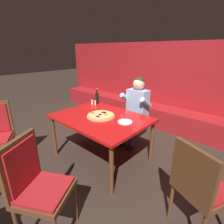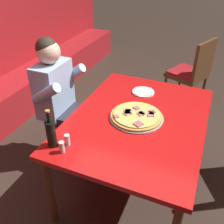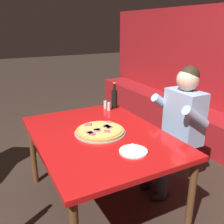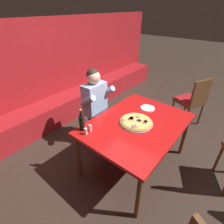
{
  "view_description": "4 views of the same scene",
  "coord_description": "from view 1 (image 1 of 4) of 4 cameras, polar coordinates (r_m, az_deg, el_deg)",
  "views": [
    {
      "loc": [
        1.84,
        -1.75,
        1.74
      ],
      "look_at": [
        0.17,
        0.08,
        0.84
      ],
      "focal_mm": 28.0,
      "sensor_mm": 36.0,
      "label": 1
    },
    {
      "loc": [
        -1.63,
        -0.45,
        1.9
      ],
      "look_at": [
        0.03,
        0.25,
        0.71
      ],
      "focal_mm": 40.0,
      "sensor_mm": 36.0,
      "label": 2
    },
    {
      "loc": [
        1.79,
        -0.81,
        1.63
      ],
      "look_at": [
        -0.12,
        0.19,
        0.87
      ],
      "focal_mm": 40.0,
      "sensor_mm": 36.0,
      "label": 3
    },
    {
      "loc": [
        -1.67,
        -0.95,
        2.07
      ],
      "look_at": [
        -0.13,
        0.32,
        0.85
      ],
      "focal_mm": 28.0,
      "sensor_mm": 36.0,
      "label": 4
    }
  ],
  "objects": [
    {
      "name": "main_dining_table",
      "position": [
        2.75,
        -3.64,
        -2.85
      ],
      "size": [
        1.43,
        1.06,
        0.74
      ],
      "color": "brown",
      "rests_on": "ground_plane"
    },
    {
      "name": "diner_seated_blue_shirt",
      "position": [
        3.25,
        7.48,
        1.21
      ],
      "size": [
        0.53,
        0.53,
        1.27
      ],
      "color": "black",
      "rests_on": "ground_plane"
    },
    {
      "name": "shaker_oregano",
      "position": [
        3.35,
        -6.49,
        3.19
      ],
      "size": [
        0.04,
        0.04,
        0.09
      ],
      "color": "silver",
      "rests_on": "main_dining_table"
    },
    {
      "name": "beer_bottle",
      "position": [
        3.37,
        -4.91,
        4.61
      ],
      "size": [
        0.07,
        0.07,
        0.29
      ],
      "color": "black",
      "rests_on": "main_dining_table"
    },
    {
      "name": "ground_plane",
      "position": [
        3.07,
        -3.36,
        -14.54
      ],
      "size": [
        24.0,
        24.0,
        0.0
      ],
      "primitive_type": "plane",
      "color": "#33261E"
    },
    {
      "name": "shaker_parmesan",
      "position": [
        3.3,
        -5.51,
        2.95
      ],
      "size": [
        0.04,
        0.04,
        0.09
      ],
      "color": "silver",
      "rests_on": "main_dining_table"
    },
    {
      "name": "booth_wall_panel",
      "position": [
        4.41,
        17.31,
        8.73
      ],
      "size": [
        6.8,
        0.16,
        1.9
      ],
      "primitive_type": "cube",
      "color": "#A3191E",
      "rests_on": "ground_plane"
    },
    {
      "name": "dining_chair_by_booth",
      "position": [
        1.91,
        26.59,
        -20.26
      ],
      "size": [
        0.58,
        0.58,
        0.98
      ],
      "color": "brown",
      "rests_on": "ground_plane"
    },
    {
      "name": "plate_white_paper",
      "position": [
        2.52,
        4.3,
        -3.2
      ],
      "size": [
        0.21,
        0.21,
        0.02
      ],
      "color": "white",
      "rests_on": "main_dining_table"
    },
    {
      "name": "booth_bench",
      "position": [
        4.32,
        14.49,
        -1.17
      ],
      "size": [
        6.46,
        0.48,
        0.46
      ],
      "primitive_type": "cube",
      "color": "#A3191E",
      "rests_on": "ground_plane"
    },
    {
      "name": "dining_chair_near_left",
      "position": [
        1.83,
        -23.68,
        -20.39
      ],
      "size": [
        0.6,
        0.6,
        1.03
      ],
      "color": "brown",
      "rests_on": "ground_plane"
    },
    {
      "name": "pizza",
      "position": [
        2.73,
        -3.66,
        -1.06
      ],
      "size": [
        0.44,
        0.44,
        0.05
      ],
      "color": "#9E9EA3",
      "rests_on": "main_dining_table"
    }
  ]
}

